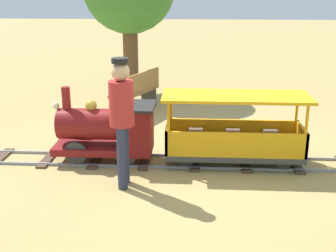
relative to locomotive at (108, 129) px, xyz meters
name	(u,v)px	position (x,y,z in m)	size (l,w,h in m)	color
ground_plane	(197,163)	(0.00, -1.26, -0.49)	(60.00, 60.00, 0.00)	#A38C51
track	(170,161)	(0.00, -0.87, -0.47)	(0.68, 5.70, 0.04)	gray
locomotive	(108,129)	(0.00, 0.00, 0.00)	(0.64, 1.44, 1.05)	maroon
passenger_car	(234,136)	(0.00, -1.77, -0.06)	(0.74, 2.00, 0.97)	#3F3F3F
conductor_person	(122,113)	(-0.79, -0.34, 0.47)	(0.30, 0.30, 1.62)	#282D47
park_bench	(137,92)	(2.60, -0.06, -0.07)	(1.35, 0.89, 0.82)	olive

